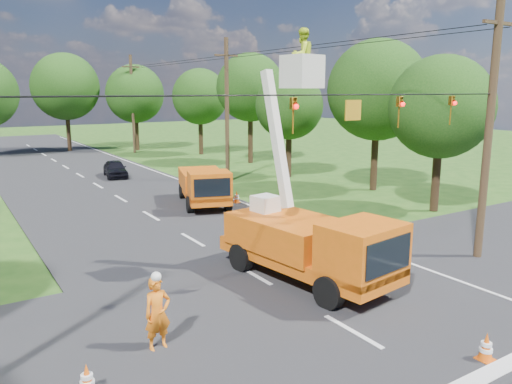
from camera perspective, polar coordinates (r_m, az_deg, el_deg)
ground at (r=31.08m, az=-15.19°, el=-0.81°), size 140.00×140.00×0.00m
road_main at (r=31.08m, az=-15.19°, el=-0.81°), size 12.00×100.00×0.06m
road_cross at (r=15.59m, az=5.80°, el=-12.88°), size 56.00×10.00×0.07m
edge_line at (r=33.12m, az=-5.93°, el=0.28°), size 0.12×90.00×0.02m
bucket_truck at (r=16.95m, az=6.19°, el=-4.51°), size 3.36×6.91×8.39m
second_truck at (r=28.40m, az=-5.93°, el=0.78°), size 3.91×6.33×2.23m
ground_worker at (r=13.05m, az=-11.18°, el=-13.48°), size 0.72×0.49×1.91m
distant_car at (r=39.08m, az=-15.79°, el=2.57°), size 2.10×3.95×1.28m
traffic_cone_1 at (r=13.75m, az=24.81°, el=-15.80°), size 0.38×0.38×0.71m
traffic_cone_2 at (r=19.75m, az=1.64°, el=-6.37°), size 0.38×0.38×0.71m
traffic_cone_3 at (r=23.88m, az=0.10°, el=-3.19°), size 0.38×0.38×0.71m
traffic_cone_4 at (r=11.95m, az=-18.75°, el=-19.63°), size 0.38×0.38×0.71m
traffic_cone_7 at (r=28.97m, az=-2.22°, el=-0.57°), size 0.38×0.38×0.71m
pole_right_near at (r=20.66m, az=25.11°, el=6.79°), size 1.80×0.30×10.00m
pole_right_mid at (r=35.63m, az=-3.34°, el=9.39°), size 1.80×0.30×10.00m
pole_right_far at (r=53.97m, az=-13.93°, el=9.79°), size 1.80×0.30×10.00m
signal_span at (r=15.69m, az=12.74°, el=9.26°), size 18.00×0.29×1.07m
tree_right_a at (r=28.17m, az=20.39°, el=9.06°), size 5.40×5.40×8.28m
tree_right_b at (r=33.21m, az=13.73°, el=11.22°), size 6.40×6.40×9.65m
tree_right_c at (r=37.33m, az=3.82°, el=9.79°), size 5.00×5.00×7.83m
tree_right_d at (r=44.84m, az=-0.65°, el=11.85°), size 6.00×6.00×9.70m
tree_right_e at (r=51.36m, az=-6.42°, el=10.77°), size 5.60×5.60×8.63m
tree_far_b at (r=57.33m, az=-20.97°, el=11.16°), size 7.00×7.00×10.32m
tree_far_c at (r=56.17m, az=-13.66°, el=10.84°), size 6.20×6.20×9.18m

